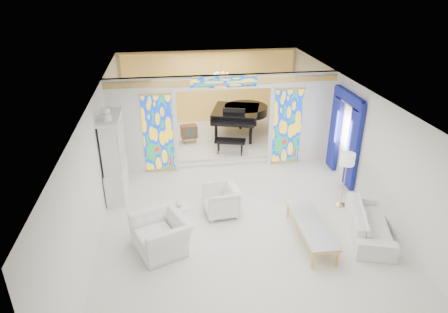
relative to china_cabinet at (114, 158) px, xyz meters
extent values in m
plane|color=silver|center=(3.22, -0.60, -1.17)|extent=(12.00, 12.00, 0.00)
cube|color=silver|center=(3.22, -0.60, 1.83)|extent=(7.00, 12.00, 0.02)
cube|color=silver|center=(3.22, 5.40, 0.33)|extent=(7.00, 0.02, 3.00)
cube|color=silver|center=(-0.28, -0.60, 0.33)|extent=(0.02, 12.00, 3.00)
cube|color=silver|center=(6.72, -0.60, 0.33)|extent=(0.02, 12.00, 3.00)
cube|color=silver|center=(0.72, 1.40, 0.33)|extent=(2.00, 0.18, 3.00)
cube|color=silver|center=(5.72, 1.40, 0.33)|extent=(2.00, 0.18, 3.00)
cube|color=silver|center=(3.22, 1.40, 1.63)|extent=(3.00, 0.18, 0.40)
cube|color=silver|center=(1.72, 1.30, 0.13)|extent=(0.12, 0.06, 2.60)
cube|color=silver|center=(4.72, 1.30, 0.13)|extent=(0.12, 0.06, 2.60)
cube|color=silver|center=(3.22, 1.30, 1.48)|extent=(3.24, 0.06, 0.12)
cube|color=#E9C257|center=(3.22, 1.30, 1.65)|extent=(7.00, 0.05, 0.18)
cube|color=gold|center=(1.19, 1.29, 0.13)|extent=(0.90, 0.04, 2.40)
cube|color=gold|center=(5.25, 1.29, 0.13)|extent=(0.90, 0.04, 2.40)
cube|color=gold|center=(3.22, 1.29, 1.65)|extent=(2.00, 0.04, 0.34)
cube|color=silver|center=(3.22, 3.50, -1.08)|extent=(6.80, 3.80, 0.18)
cube|color=#E8AD50|center=(3.22, 5.28, 0.33)|extent=(6.70, 0.10, 2.90)
cylinder|color=gold|center=(3.42, 3.40, 1.38)|extent=(0.48, 0.48, 0.30)
cube|color=navy|center=(6.62, -0.55, 0.18)|extent=(0.12, 0.55, 2.60)
cube|color=navy|center=(6.62, 0.75, 0.18)|extent=(0.12, 0.55, 2.60)
cube|color=navy|center=(6.62, 0.10, 1.38)|extent=(0.14, 1.70, 0.30)
cube|color=gold|center=(6.62, 0.10, 1.21)|extent=(0.12, 1.50, 0.06)
cube|color=silver|center=(0.00, 0.00, -0.72)|extent=(0.50, 1.40, 0.90)
cube|color=silver|center=(0.00, 0.00, 0.43)|extent=(0.44, 1.30, 1.40)
cube|color=silver|center=(0.23, 0.00, 0.43)|extent=(0.01, 1.20, 1.30)
cube|color=silver|center=(0.00, 0.00, 1.17)|extent=(0.56, 1.46, 0.08)
cylinder|color=white|center=(0.00, -0.35, 1.29)|extent=(0.22, 0.22, 0.16)
sphere|color=white|center=(0.00, -0.35, 1.45)|extent=(0.20, 0.20, 0.20)
imported|color=white|center=(1.20, -2.62, -0.76)|extent=(1.49, 1.58, 0.81)
imported|color=white|center=(2.74, -1.38, -0.78)|extent=(0.94, 0.92, 0.79)
imported|color=white|center=(6.17, -2.75, -0.84)|extent=(1.52, 2.40, 0.65)
cylinder|color=silver|center=(1.65, -1.90, -0.53)|extent=(0.57, 0.57, 0.04)
cylinder|color=silver|center=(1.65, -1.90, -0.85)|extent=(0.09, 0.09, 0.62)
cylinder|color=silver|center=(1.65, -1.90, -1.15)|extent=(0.38, 0.38, 0.03)
imported|color=white|center=(1.65, -1.90, -0.41)|extent=(0.20, 0.20, 0.19)
cube|color=silver|center=(4.67, -2.79, -0.72)|extent=(0.67, 2.10, 0.05)
cube|color=gold|center=(4.67, -2.79, -0.74)|extent=(0.70, 2.14, 0.03)
cube|color=gold|center=(4.38, -3.77, -0.96)|extent=(0.05, 0.05, 0.43)
cube|color=gold|center=(4.92, -3.79, -0.96)|extent=(0.05, 0.05, 0.43)
cube|color=gold|center=(4.43, -1.79, -0.96)|extent=(0.05, 0.05, 0.43)
cube|color=gold|center=(4.97, -1.80, -0.96)|extent=(0.05, 0.05, 0.43)
cylinder|color=gold|center=(6.02, -1.46, -1.16)|extent=(0.35, 0.35, 0.03)
cylinder|color=gold|center=(6.02, -1.46, -0.46)|extent=(0.04, 0.04, 1.42)
cylinder|color=white|center=(6.02, -1.46, 0.23)|extent=(0.50, 0.50, 0.30)
cube|color=black|center=(3.99, 3.57, -0.13)|extent=(2.05, 2.13, 0.31)
cylinder|color=black|center=(4.42, 3.86, -0.13)|extent=(2.01, 2.01, 0.31)
cube|color=black|center=(3.71, 2.60, -0.18)|extent=(1.55, 0.75, 0.11)
cube|color=white|center=(3.68, 2.51, -0.16)|extent=(1.38, 0.50, 0.03)
cube|color=black|center=(3.82, 2.98, 0.11)|extent=(0.77, 0.25, 0.28)
cube|color=black|center=(3.52, 1.95, -0.54)|extent=(1.08, 0.66, 0.09)
cylinder|color=black|center=(3.18, 2.99, -0.64)|extent=(0.14, 0.14, 0.70)
cylinder|color=black|center=(4.36, 2.64, -0.64)|extent=(0.14, 0.14, 0.70)
cylinder|color=black|center=(4.29, 4.19, -0.64)|extent=(0.14, 0.14, 0.70)
cube|color=brown|center=(2.22, 3.09, -0.57)|extent=(0.60, 0.45, 0.45)
cube|color=#393E3C|center=(2.25, 2.90, -0.54)|extent=(0.36, 0.07, 0.29)
cone|color=brown|center=(2.03, 2.93, -0.89)|extent=(0.04, 0.04, 0.20)
cone|color=brown|center=(2.45, 2.99, -0.89)|extent=(0.04, 0.04, 0.20)
cone|color=brown|center=(1.99, 3.19, -0.89)|extent=(0.04, 0.04, 0.20)
cone|color=brown|center=(2.41, 3.25, -0.89)|extent=(0.04, 0.04, 0.20)
camera|label=1|loc=(1.53, -10.15, 4.65)|focal=32.00mm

